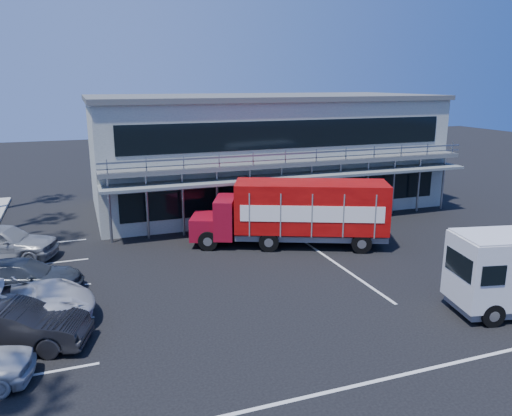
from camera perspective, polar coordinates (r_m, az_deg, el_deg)
name	(u,v)px	position (r m, az deg, el deg)	size (l,w,h in m)	color
ground	(324,292)	(20.40, 7.80, -9.44)	(120.00, 120.00, 0.00)	black
building	(263,150)	(33.87, 0.78, 6.63)	(22.40, 12.00, 7.30)	gray
red_truck	(297,211)	(25.22, 4.73, -0.36)	(9.90, 5.88, 3.30)	maroon
parked_car_b	(13,326)	(17.68, -26.04, -12.05)	(1.59, 4.57, 1.51)	black
parked_car_d	(23,277)	(21.91, -25.04, -7.13)	(1.86, 4.58, 1.33)	#2B313A
parked_car_e	(2,242)	(26.27, -27.05, -3.49)	(2.01, 4.99, 1.70)	gray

